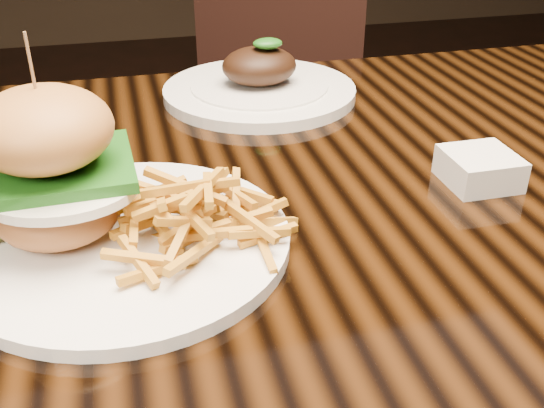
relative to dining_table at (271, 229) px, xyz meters
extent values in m
cube|color=black|center=(0.00, 0.00, 0.06)|extent=(1.60, 0.90, 0.04)
cube|color=black|center=(0.74, 0.39, -0.32)|extent=(0.06, 0.06, 0.71)
cylinder|color=white|center=(-0.18, -0.12, 0.08)|extent=(0.34, 0.34, 0.01)
ellipsoid|color=#995831|center=(-0.25, -0.10, 0.12)|extent=(0.13, 0.13, 0.06)
ellipsoid|color=silver|center=(-0.24, -0.12, 0.15)|extent=(0.14, 0.11, 0.01)
ellipsoid|color=orange|center=(-0.21, -0.14, 0.16)|extent=(0.03, 0.03, 0.01)
cube|color=#1D691A|center=(-0.25, -0.10, 0.16)|extent=(0.15, 0.14, 0.01)
ellipsoid|color=#9D612B|center=(-0.25, -0.10, 0.21)|extent=(0.13, 0.13, 0.08)
cylinder|color=olive|center=(-0.25, -0.10, 0.25)|extent=(0.00, 0.00, 0.10)
cube|color=white|center=(0.25, -0.07, 0.10)|extent=(0.08, 0.08, 0.04)
cylinder|color=white|center=(-0.29, -0.09, 0.08)|extent=(0.05, 0.05, 0.00)
cylinder|color=white|center=(-0.29, -0.09, 0.12)|extent=(0.01, 0.01, 0.08)
cone|color=white|center=(-0.29, -0.09, 0.20)|extent=(0.06, 0.06, 0.07)
cylinder|color=white|center=(0.05, 0.29, 0.09)|extent=(0.32, 0.32, 0.02)
cylinder|color=white|center=(0.05, 0.29, 0.09)|extent=(0.23, 0.23, 0.02)
ellipsoid|color=black|center=(0.05, 0.29, 0.13)|extent=(0.12, 0.10, 0.06)
ellipsoid|color=#1D691A|center=(0.06, 0.28, 0.17)|extent=(0.05, 0.03, 0.02)
cube|color=black|center=(0.20, 0.80, -0.22)|extent=(0.60, 0.60, 0.06)
cube|color=black|center=(0.27, 1.00, 0.03)|extent=(0.45, 0.21, 0.50)
cylinder|color=black|center=(-0.05, 0.69, -0.45)|extent=(0.04, 0.04, 0.45)
cylinder|color=black|center=(0.31, 0.55, -0.45)|extent=(0.04, 0.04, 0.45)
cylinder|color=black|center=(0.09, 1.05, -0.45)|extent=(0.04, 0.04, 0.45)
cylinder|color=black|center=(0.44, 0.91, -0.45)|extent=(0.04, 0.04, 0.45)
camera|label=1|loc=(-0.17, -0.69, 0.45)|focal=42.00mm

